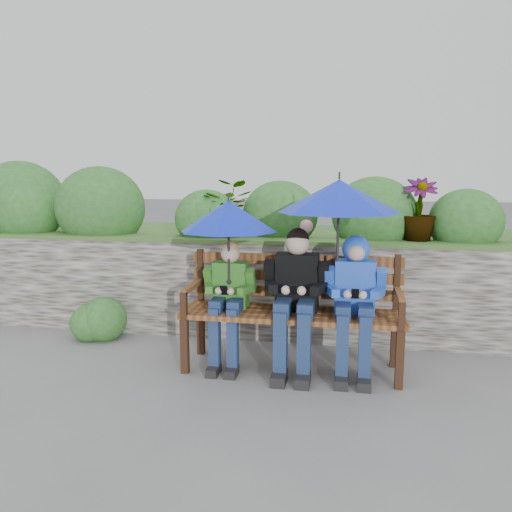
% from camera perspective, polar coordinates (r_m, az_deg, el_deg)
% --- Properties ---
extents(ground, '(60.00, 60.00, 0.00)m').
position_cam_1_polar(ground, '(4.62, -0.23, -11.92)').
color(ground, slate).
rests_on(ground, ground).
extents(garden_backdrop, '(8.00, 2.85, 1.88)m').
position_cam_1_polar(garden_backdrop, '(6.01, 0.84, -0.79)').
color(garden_backdrop, '#3A332C').
rests_on(garden_backdrop, ground).
extents(park_bench, '(1.88, 0.55, 0.99)m').
position_cam_1_polar(park_bench, '(4.35, 4.24, -5.45)').
color(park_bench, '#311C11').
rests_on(park_bench, ground).
extents(boy_left, '(0.45, 0.51, 1.10)m').
position_cam_1_polar(boy_left, '(4.35, -3.16, -4.54)').
color(boy_left, '#21661C').
rests_on(boy_left, ground).
extents(boy_middle, '(0.54, 0.63, 1.23)m').
position_cam_1_polar(boy_middle, '(4.22, 4.57, -4.20)').
color(boy_middle, black).
rests_on(boy_middle, ground).
extents(boy_right, '(0.50, 0.61, 1.17)m').
position_cam_1_polar(boy_right, '(4.22, 11.23, -4.09)').
color(boy_right, blue).
rests_on(boy_right, ground).
extents(umbrella_left, '(0.84, 0.84, 0.78)m').
position_cam_1_polar(umbrella_left, '(4.25, -3.17, 4.58)').
color(umbrella_left, '#0A21C6').
rests_on(umbrella_left, ground).
extents(umbrella_right, '(1.00, 1.00, 0.94)m').
position_cam_1_polar(umbrella_right, '(4.13, 9.45, 6.75)').
color(umbrella_right, '#0A21C6').
rests_on(umbrella_right, ground).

